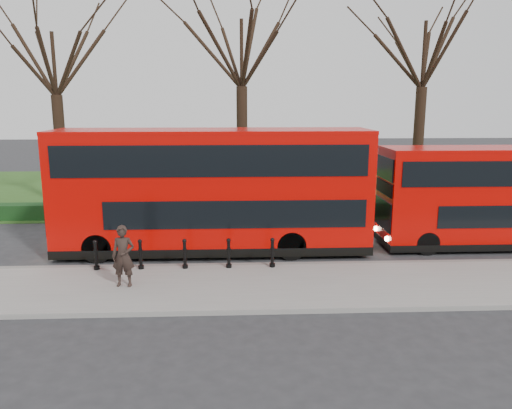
{
  "coord_description": "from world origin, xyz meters",
  "views": [
    {
      "loc": [
        1.53,
        -17.97,
        5.88
      ],
      "look_at": [
        2.36,
        0.5,
        2.0
      ],
      "focal_mm": 35.0,
      "sensor_mm": 36.0,
      "label": 1
    }
  ],
  "objects_px": {
    "bollard_row": "(185,254)",
    "pedestrian": "(123,256)",
    "bus_lead": "(213,191)",
    "bus_rear": "(508,197)"
  },
  "relations": [
    {
      "from": "bollard_row",
      "to": "pedestrian",
      "type": "distance_m",
      "value": 2.42
    },
    {
      "from": "bus_lead",
      "to": "bollard_row",
      "type": "bearing_deg",
      "value": -110.58
    },
    {
      "from": "bollard_row",
      "to": "bus_rear",
      "type": "height_order",
      "value": "bus_rear"
    },
    {
      "from": "bollard_row",
      "to": "pedestrian",
      "type": "height_order",
      "value": "pedestrian"
    },
    {
      "from": "bollard_row",
      "to": "bus_rear",
      "type": "bearing_deg",
      "value": 11.54
    },
    {
      "from": "bus_lead",
      "to": "pedestrian",
      "type": "bearing_deg",
      "value": -123.27
    },
    {
      "from": "bollard_row",
      "to": "bus_rear",
      "type": "relative_size",
      "value": 0.61
    },
    {
      "from": "bollard_row",
      "to": "bus_lead",
      "type": "distance_m",
      "value": 3.13
    },
    {
      "from": "bollard_row",
      "to": "pedestrian",
      "type": "relative_size",
      "value": 3.2
    },
    {
      "from": "bus_lead",
      "to": "bus_rear",
      "type": "height_order",
      "value": "bus_lead"
    }
  ]
}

